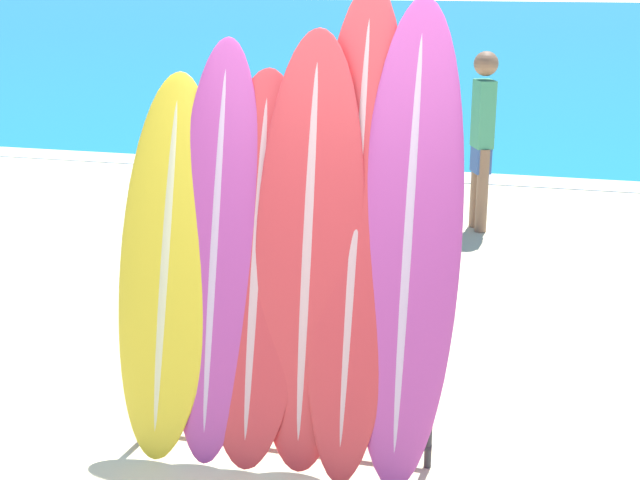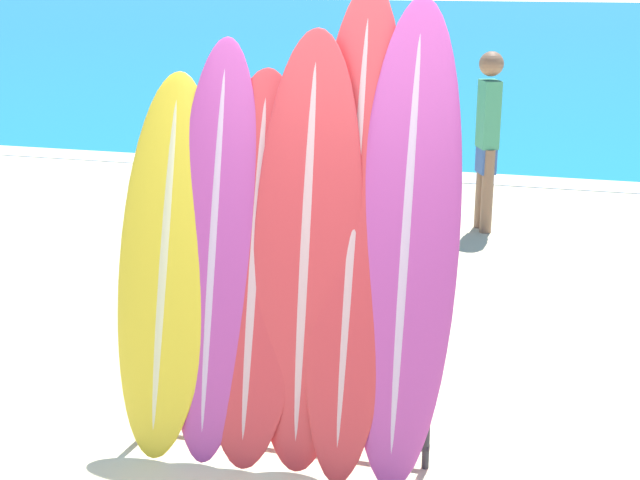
# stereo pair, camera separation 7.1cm
# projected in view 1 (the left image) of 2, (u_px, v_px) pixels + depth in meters

# --- Properties ---
(ocean_water) EXTENTS (120.00, 60.00, 0.01)m
(ocean_water) POSITION_uv_depth(u_px,v_px,m) (529.00, 28.00, 38.53)
(ocean_water) COLOR teal
(ocean_water) RESTS_ON ground_plane
(surfboard_rack) EXTENTS (1.66, 0.04, 0.97)m
(surfboard_rack) POSITION_uv_depth(u_px,v_px,m) (284.00, 364.00, 4.89)
(surfboard_rack) COLOR #28282D
(surfboard_rack) RESTS_ON ground_plane
(surfboard_slot_0) EXTENTS (0.57, 0.69, 2.07)m
(surfboard_slot_0) POSITION_uv_depth(u_px,v_px,m) (168.00, 266.00, 4.88)
(surfboard_slot_0) COLOR yellow
(surfboard_slot_0) RESTS_ON ground_plane
(surfboard_slot_1) EXTENTS (0.50, 0.67, 2.26)m
(surfboard_slot_1) POSITION_uv_depth(u_px,v_px,m) (216.00, 252.00, 4.81)
(surfboard_slot_1) COLOR #B23D8E
(surfboard_slot_1) RESTS_ON ground_plane
(surfboard_slot_2) EXTENTS (0.57, 0.63, 2.10)m
(surfboard_slot_2) POSITION_uv_depth(u_px,v_px,m) (257.00, 270.00, 4.77)
(surfboard_slot_2) COLOR red
(surfboard_slot_2) RESTS_ON ground_plane
(surfboard_slot_3) EXTENTS (0.59, 0.56, 2.32)m
(surfboard_slot_3) POSITION_uv_depth(u_px,v_px,m) (308.00, 255.00, 4.67)
(surfboard_slot_3) COLOR red
(surfboard_slot_3) RESTS_ON ground_plane
(surfboard_slot_4) EXTENTS (0.51, 0.78, 2.55)m
(surfboard_slot_4) POSITION_uv_depth(u_px,v_px,m) (355.00, 235.00, 4.62)
(surfboard_slot_4) COLOR red
(surfboard_slot_4) RESTS_ON ground_plane
(surfboard_slot_5) EXTENTS (0.54, 0.68, 2.48)m
(surfboard_slot_5) POSITION_uv_depth(u_px,v_px,m) (408.00, 246.00, 4.55)
(surfboard_slot_5) COLOR #B23D8E
(surfboard_slot_5) RESTS_ON ground_plane
(person_near_water) EXTENTS (0.26, 0.31, 1.81)m
(person_near_water) POSITION_uv_depth(u_px,v_px,m) (482.00, 134.00, 8.93)
(person_near_water) COLOR #846047
(person_near_water) RESTS_ON ground_plane
(person_mid_beach) EXTENTS (0.26, 0.21, 1.59)m
(person_mid_beach) POSITION_uv_depth(u_px,v_px,m) (314.00, 201.00, 6.90)
(person_mid_beach) COLOR #846047
(person_mid_beach) RESTS_ON ground_plane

